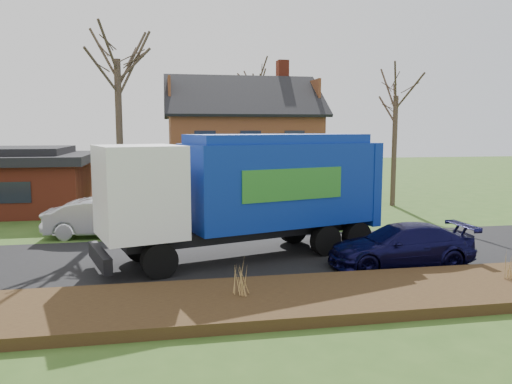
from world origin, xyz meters
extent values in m
plane|color=#2F4F1A|center=(0.00, 0.00, 0.00)|extent=(120.00, 120.00, 0.00)
cube|color=black|center=(0.00, 0.00, 0.01)|extent=(80.00, 7.00, 0.02)
cube|color=black|center=(0.00, -5.30, 0.15)|extent=(80.00, 3.50, 0.30)
cube|color=beige|center=(2.00, 14.00, 1.35)|extent=(9.00, 7.50, 2.70)
cube|color=#542A18|center=(2.00, 14.00, 4.10)|extent=(9.00, 7.50, 2.80)
cube|color=maroon|center=(5.00, 15.00, 8.46)|extent=(0.70, 0.90, 1.60)
cube|color=beige|center=(-4.20, 13.50, 1.30)|extent=(3.50, 5.50, 2.60)
cube|color=black|center=(-4.20, 13.50, 2.72)|extent=(3.90, 5.90, 0.24)
cube|color=maroon|center=(-12.00, 13.00, 1.40)|extent=(9.00, 7.50, 2.80)
cube|color=black|center=(-12.00, 13.00, 3.05)|extent=(9.80, 8.20, 0.50)
cube|color=black|center=(-12.00, 13.00, 3.50)|extent=(7.00, 6.00, 0.40)
cylinder|color=black|center=(-3.15, -2.26, 0.58)|extent=(1.23, 0.71, 1.17)
cylinder|color=black|center=(-3.82, 0.00, 0.58)|extent=(1.23, 0.71, 1.17)
cylinder|color=black|center=(2.99, -0.44, 0.58)|extent=(1.23, 0.71, 1.17)
cylinder|color=black|center=(2.32, 1.82, 0.58)|extent=(1.23, 0.71, 1.17)
cylinder|color=black|center=(4.39, -0.02, 0.58)|extent=(1.23, 0.71, 1.17)
cylinder|color=black|center=(3.72, 2.24, 0.58)|extent=(1.23, 0.71, 1.17)
cube|color=black|center=(0.29, -0.01, 0.95)|extent=(9.64, 4.04, 0.39)
cube|color=white|center=(-3.75, -1.21, 2.69)|extent=(3.27, 3.43, 3.03)
cube|color=black|center=(-4.93, -1.56, 2.86)|extent=(0.79, 2.39, 1.01)
cube|color=black|center=(-5.04, -1.59, 0.62)|extent=(1.07, 2.77, 0.51)
cube|color=navy|center=(1.31, 0.29, 2.69)|extent=(7.58, 4.70, 3.03)
cube|color=navy|center=(1.31, 0.29, 4.38)|extent=(7.16, 4.28, 0.34)
cube|color=navy|center=(4.81, 1.33, 2.58)|extent=(1.19, 2.86, 3.26)
cube|color=#2B7927|center=(1.55, -1.12, 2.81)|extent=(3.89, 1.19, 1.12)
cube|color=#2B7927|center=(0.74, 1.61, 2.81)|extent=(3.89, 1.19, 1.12)
imported|color=#AFB2B7|center=(-5.61, 4.66, 0.83)|extent=(5.13, 2.04, 1.66)
imported|color=black|center=(5.07, -2.34, 0.74)|extent=(5.10, 2.12, 1.47)
cylinder|color=#413327|center=(-5.09, 8.15, 4.09)|extent=(0.34, 0.34, 8.19)
cylinder|color=#46362A|center=(11.08, 10.69, 3.37)|extent=(0.31, 0.31, 6.74)
cylinder|color=#3E2F25|center=(4.36, 21.03, 4.03)|extent=(0.31, 0.31, 8.06)
cone|color=#A9844A|center=(-0.96, -5.11, 0.78)|extent=(0.04, 0.04, 0.96)
cone|color=#A9844A|center=(-1.11, -5.11, 0.78)|extent=(0.04, 0.04, 0.96)
cone|color=#A9844A|center=(-0.81, -5.11, 0.78)|extent=(0.04, 0.04, 0.96)
cone|color=#A9844A|center=(-0.96, -4.99, 0.78)|extent=(0.04, 0.04, 0.96)
cone|color=#A9844A|center=(-0.96, -5.23, 0.78)|extent=(0.04, 0.04, 0.96)
cone|color=olive|center=(7.10, -5.21, 0.69)|extent=(0.04, 0.04, 0.78)
cone|color=olive|center=(7.24, -5.10, 0.69)|extent=(0.04, 0.04, 0.78)
camera|label=1|loc=(-2.96, -18.00, 4.74)|focal=35.00mm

